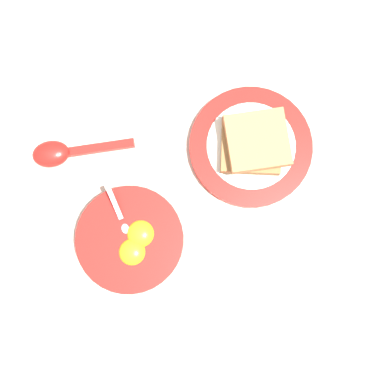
{
  "coord_description": "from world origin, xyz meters",
  "views": [
    {
      "loc": [
        -0.04,
        -0.07,
        0.71
      ],
      "look_at": [
        0.05,
        -0.09,
        0.02
      ],
      "focal_mm": 42.0,
      "sensor_mm": 36.0,
      "label": 1
    }
  ],
  "objects": [
    {
      "name": "soup_spoon",
      "position": [
        0.17,
        0.09,
        0.01
      ],
      "size": [
        0.05,
        0.16,
        0.03
      ],
      "color": "red",
      "rests_on": "ground_plane"
    },
    {
      "name": "toast_sandwich",
      "position": [
        0.1,
        -0.2,
        0.04
      ],
      "size": [
        0.11,
        0.12,
        0.04
      ],
      "color": "#9E7042",
      "rests_on": "toast_plate"
    },
    {
      "name": "ground_plane",
      "position": [
        0.0,
        0.0,
        0.0
      ],
      "size": [
        3.0,
        3.0,
        0.0
      ],
      "primitive_type": "plane",
      "color": "beige"
    },
    {
      "name": "egg_bowl",
      "position": [
        0.01,
        0.02,
        0.02
      ],
      "size": [
        0.16,
        0.16,
        0.07
      ],
      "color": "red",
      "rests_on": "ground_plane"
    },
    {
      "name": "toast_plate",
      "position": [
        0.1,
        -0.2,
        0.01
      ],
      "size": [
        0.2,
        0.2,
        0.02
      ],
      "color": "red",
      "rests_on": "ground_plane"
    }
  ]
}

